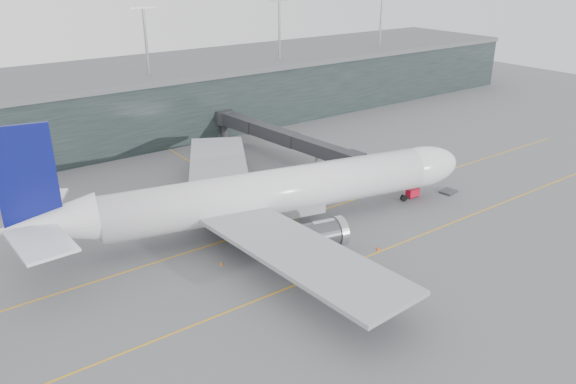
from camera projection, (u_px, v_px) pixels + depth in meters
ground at (249, 220)px, 90.19m from camera, size 320.00×320.00×0.00m
taxiline_a at (263, 229)px, 87.20m from camera, size 160.00×0.25×0.02m
taxiline_b at (329, 272)px, 75.27m from camera, size 160.00×0.25×0.02m
taxiline_lead_main at (215, 177)px, 107.81m from camera, size 0.25×60.00×0.02m
terminal at (115, 103)px, 130.49m from camera, size 240.00×36.00×29.00m
main_aircraft at (270, 193)px, 85.54m from camera, size 72.05×66.66×20.34m
jet_bridge at (271, 132)px, 117.75m from camera, size 7.72×43.94×6.69m
gse_cart at (412, 192)px, 98.40m from camera, size 2.33×1.51×1.58m
baggage_dolly at (448, 191)px, 100.56m from camera, size 3.23×2.75×0.29m
uld_a at (194, 199)px, 95.68m from camera, size 2.31×2.07×1.75m
uld_b at (207, 192)px, 98.12m from camera, size 2.35×2.05×1.84m
uld_c at (219, 191)px, 99.07m from camera, size 2.12×1.82×1.70m
cone_nose at (419, 182)px, 104.23m from camera, size 0.39×0.39×0.62m
cone_wing_stbd at (378, 248)px, 80.68m from camera, size 0.48×0.48×0.76m
cone_wing_port at (258, 183)px, 103.69m from camera, size 0.47×0.47×0.75m
cone_tail at (221, 263)px, 76.78m from camera, size 0.41×0.41×0.65m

